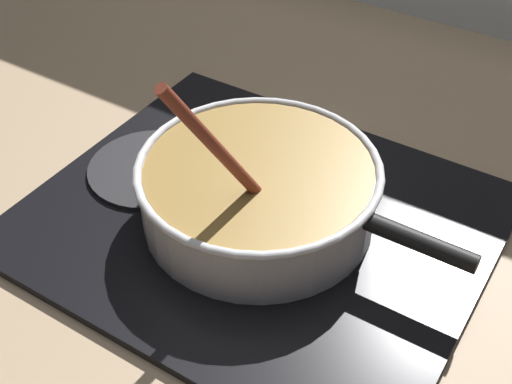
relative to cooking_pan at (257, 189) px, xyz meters
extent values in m
cube|color=#9E8466|center=(0.00, -0.13, -0.08)|extent=(2.40, 1.60, 0.04)
cube|color=black|center=(0.00, 0.00, -0.05)|extent=(0.56, 0.48, 0.01)
torus|color=#592D0C|center=(0.00, 0.00, -0.04)|extent=(0.20, 0.20, 0.01)
cylinder|color=#262628|center=(-0.17, 0.00, -0.04)|extent=(0.17, 0.17, 0.01)
cylinder|color=silver|center=(0.00, 0.00, -0.01)|extent=(0.29, 0.29, 0.08)
cylinder|color=olive|center=(0.00, 0.00, 0.00)|extent=(0.28, 0.28, 0.07)
torus|color=silver|center=(0.00, 0.00, 0.03)|extent=(0.30, 0.30, 0.01)
cylinder|color=black|center=(0.21, 0.00, 0.02)|extent=(0.13, 0.02, 0.02)
cylinder|color=#EDD88C|center=(-0.01, -0.02, 0.02)|extent=(0.04, 0.04, 0.01)
cylinder|color=beige|center=(-0.06, -0.06, 0.02)|extent=(0.03, 0.03, 0.01)
cylinder|color=#E5CC7A|center=(0.11, 0.01, 0.02)|extent=(0.03, 0.03, 0.01)
cylinder|color=#EDD88C|center=(-0.05, -0.02, 0.02)|extent=(0.04, 0.04, 0.01)
cylinder|color=#EDD88C|center=(-0.06, 0.08, 0.02)|extent=(0.03, 0.03, 0.01)
cylinder|color=#E5CC7A|center=(0.09, 0.07, 0.02)|extent=(0.03, 0.03, 0.01)
cylinder|color=beige|center=(-0.01, 0.03, 0.02)|extent=(0.04, 0.04, 0.01)
cylinder|color=beige|center=(0.03, -0.04, 0.02)|extent=(0.03, 0.03, 0.01)
cylinder|color=maroon|center=(0.00, -0.08, 0.12)|extent=(0.06, 0.12, 0.20)
cube|color=brown|center=(0.03, -0.03, 0.02)|extent=(0.04, 0.05, 0.01)
camera|label=1|loc=(0.34, -0.53, 0.54)|focal=47.48mm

